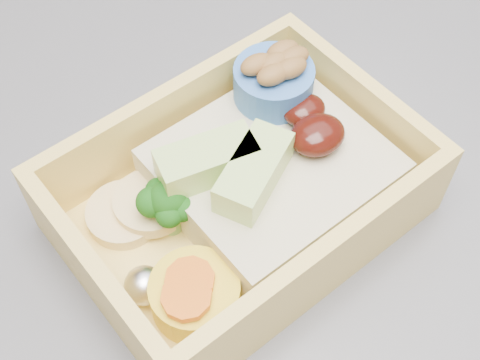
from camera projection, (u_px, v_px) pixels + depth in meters
bento_box at (246, 185)px, 0.39m from camera, size 0.22×0.17×0.07m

